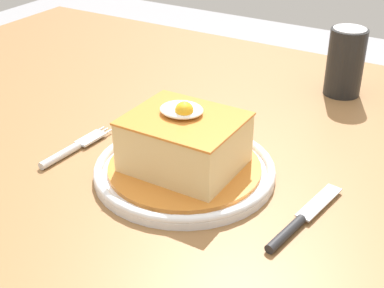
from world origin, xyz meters
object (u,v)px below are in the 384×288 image
object	(u,v)px
fork	(71,150)
knife	(296,224)
soda_can	(345,62)
main_plate	(185,169)

from	to	relation	value
fork	knife	distance (m)	0.36
soda_can	knife	bearing A→B (deg)	-79.75
fork	soda_can	distance (m)	0.51
main_plate	fork	xyz separation A→B (m)	(-0.18, -0.04, -0.00)
main_plate	soda_can	distance (m)	0.40
knife	soda_can	world-z (taller)	soda_can
main_plate	knife	xyz separation A→B (m)	(0.18, -0.03, -0.00)
main_plate	soda_can	world-z (taller)	soda_can
fork	main_plate	bearing A→B (deg)	11.38
fork	soda_can	world-z (taller)	soda_can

